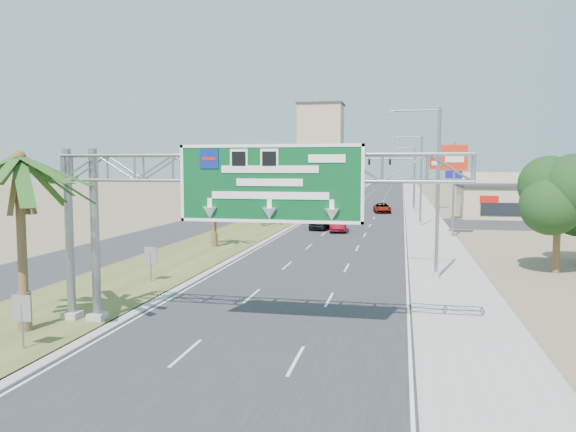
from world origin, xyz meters
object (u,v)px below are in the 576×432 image
Objects in this scene: pole_sign_red_near at (454,163)px; pole_sign_blue at (454,169)px; store_building at (532,202)px; palm_near at (18,159)px; signal_mast at (400,179)px; car_left_lane at (322,222)px; car_right_lane at (382,208)px; car_mid_lane at (338,224)px; car_far at (344,203)px; pole_sign_red_far at (437,167)px; sign_gantry at (234,182)px.

pole_sign_red_near is 1.06× the size of pole_sign_blue.
palm_near is at bearing -118.28° from store_building.
signal_mast is (14.37, 63.97, -2.08)m from palm_near.
pole_sign_red_near reaches higher than car_left_lane.
palm_near is 65.60m from signal_mast.
palm_near is 39.95m from pole_sign_red_near.
pole_sign_red_near is at bearing -81.22° from car_right_lane.
car_far is (-2.90, 34.80, -0.16)m from car_mid_lane.
pole_sign_blue reaches higher than car_mid_lane.
palm_near is at bearing -92.26° from car_left_lane.
pole_sign_blue is 18.04m from pole_sign_red_far.
signal_mast is 14.09m from pole_sign_blue.
car_right_lane is 0.56× the size of pole_sign_red_near.
signal_mast is 2.09× the size of car_right_lane.
signal_mast is (6.23, 62.05, -1.21)m from sign_gantry.
car_left_lane is 33.24m from car_far.
car_right_lane is 12.47m from car_far.
car_right_lane is 0.60× the size of pole_sign_red_far.
car_far is at bearing 114.94° from car_right_lane.
palm_near reaches higher than store_building.
car_left_lane is 23.29m from car_right_lane.
palm_near is (-8.14, -1.93, 0.87)m from sign_gantry.
car_left_lane is 0.96× the size of car_mid_lane.
pole_sign_blue reaches higher than car_far.
signal_mast is at bearing 117.33° from pole_sign_blue.
pole_sign_red_far is (19.83, 69.53, -0.44)m from palm_near.
pole_sign_red_near is (7.45, -26.71, 6.26)m from car_right_lane.
car_right_lane is 12.58m from pole_sign_red_far.
car_mid_lane is 34.92m from car_far.
pole_sign_red_far reaches higher than store_building.
pole_sign_red_near is at bearing -117.10° from store_building.
pole_sign_red_near is (14.00, -37.31, 6.30)m from car_far.
pole_sign_blue reaches higher than signal_mast.
pole_sign_red_near is (19.39, 34.93, 0.01)m from palm_near.
car_mid_lane reaches higher than car_left_lane.
pole_sign_blue is at bearing 75.67° from sign_gantry.
sign_gantry is at bearing -97.86° from car_mid_lane.
car_far is at bearing 151.13° from store_building.
store_building is 29.51m from car_far.
pole_sign_blue is at bearing 68.01° from palm_near.
pole_sign_blue is (20.81, 51.52, -0.65)m from palm_near.
sign_gantry is 60.77m from store_building.
pole_sign_blue is at bearing 48.05° from car_left_lane.
store_building is at bearing 61.72° from palm_near.
pole_sign_blue reaches higher than palm_near.
car_left_lane is 0.55× the size of pole_sign_blue.
signal_mast is 5.36m from car_right_lane.
palm_near is 72.71m from car_far.
pole_sign_blue is at bearing -86.90° from pole_sign_red_far.
palm_near is 0.81× the size of signal_mast.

